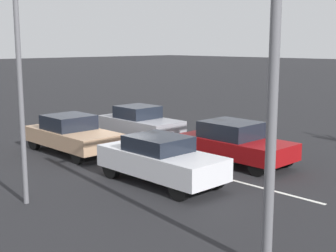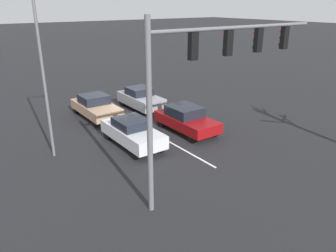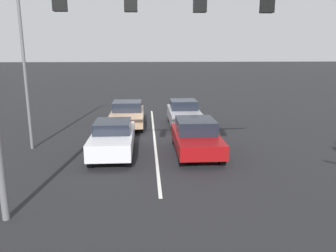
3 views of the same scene
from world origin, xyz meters
name	(u,v)px [view 1 (image 1 of 3)]	position (x,y,z in m)	size (l,w,h in m)	color
ground_plane	(116,150)	(0.00, 0.00, 0.00)	(240.00, 240.00, 0.00)	black
lane_stripe_left_divider	(143,157)	(0.00, 1.67, 0.01)	(0.12, 15.33, 0.01)	silver
car_maroon_leftlane_front	(235,142)	(-1.80, 4.75, 0.79)	(1.91, 4.28, 1.54)	maroon
car_silver_midlane_front	(160,159)	(1.90, 4.71, 0.79)	(1.76, 4.34, 1.51)	silver
car_tan_midlane_second	(72,134)	(1.57, -0.87, 0.76)	(1.95, 4.42, 1.52)	tan
car_gray_leftlane_second	(140,124)	(-1.87, -0.68, 0.80)	(1.79, 4.08, 1.60)	gray
street_lamp_right_shoulder	(24,37)	(5.68, 3.51, 4.52)	(1.68, 0.24, 7.88)	slate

